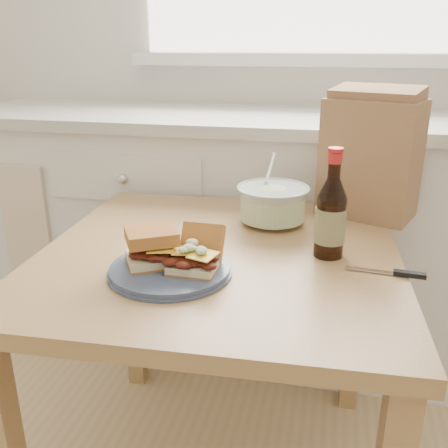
% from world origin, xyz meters
% --- Properties ---
extents(cabinet_run, '(2.50, 0.64, 0.94)m').
position_xyz_m(cabinet_run, '(-0.00, 1.70, 0.47)').
color(cabinet_run, silver).
rests_on(cabinet_run, ground).
extents(dining_table, '(0.89, 0.89, 0.71)m').
position_xyz_m(dining_table, '(-0.06, 0.95, 0.61)').
color(dining_table, tan).
rests_on(dining_table, ground).
extents(plate, '(0.26, 0.26, 0.02)m').
position_xyz_m(plate, '(-0.14, 0.80, 0.72)').
color(plate, '#3C4861').
rests_on(plate, dining_table).
extents(sandwich_left, '(0.14, 0.14, 0.08)m').
position_xyz_m(sandwich_left, '(-0.18, 0.81, 0.77)').
color(sandwich_left, beige).
rests_on(sandwich_left, plate).
extents(sandwich_right, '(0.10, 0.14, 0.08)m').
position_xyz_m(sandwich_right, '(-0.08, 0.81, 0.76)').
color(sandwich_right, beige).
rests_on(sandwich_right, plate).
extents(coleslaw_bowl, '(0.20, 0.20, 0.20)m').
position_xyz_m(coleslaw_bowl, '(0.04, 1.17, 0.76)').
color(coleslaw_bowl, '#B4C2BC').
rests_on(coleslaw_bowl, dining_table).
extents(beer_bottle, '(0.07, 0.07, 0.26)m').
position_xyz_m(beer_bottle, '(0.20, 0.97, 0.81)').
color(beer_bottle, black).
rests_on(beer_bottle, dining_table).
extents(knife, '(0.17, 0.03, 0.01)m').
position_xyz_m(knife, '(0.35, 0.90, 0.72)').
color(knife, silver).
rests_on(knife, dining_table).
extents(paper_bag, '(0.29, 0.24, 0.33)m').
position_xyz_m(paper_bag, '(0.30, 1.30, 0.88)').
color(paper_bag, '#9A744A').
rests_on(paper_bag, dining_table).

